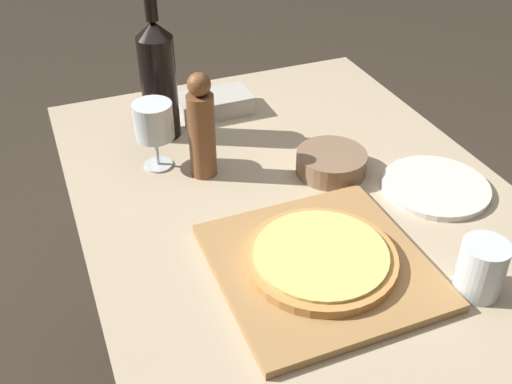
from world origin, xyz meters
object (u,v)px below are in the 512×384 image
at_px(wine_glass, 154,122).
at_px(pizza, 321,257).
at_px(pepper_mill, 202,128).
at_px(wine_bottle, 158,78).
at_px(small_bowl, 331,163).

bearing_deg(wine_glass, pizza, -67.16).
relative_size(pepper_mill, wine_glass, 1.54).
xyz_separation_m(wine_bottle, wine_glass, (-0.05, -0.13, -0.04)).
distance_m(wine_bottle, small_bowl, 0.44).
distance_m(pepper_mill, wine_glass, 0.11).
bearing_deg(pepper_mill, wine_bottle, 101.17).
bearing_deg(pepper_mill, wine_glass, 142.48).
relative_size(pizza, wine_bottle, 0.75).
bearing_deg(pizza, small_bowl, 58.97).
bearing_deg(pizza, pepper_mill, 104.75).
height_order(pizza, small_bowl, small_bowl).
height_order(wine_bottle, small_bowl, wine_bottle).
bearing_deg(small_bowl, wine_bottle, 135.28).
xyz_separation_m(wine_glass, small_bowl, (0.35, -0.17, -0.09)).
bearing_deg(wine_bottle, pepper_mill, -78.83).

